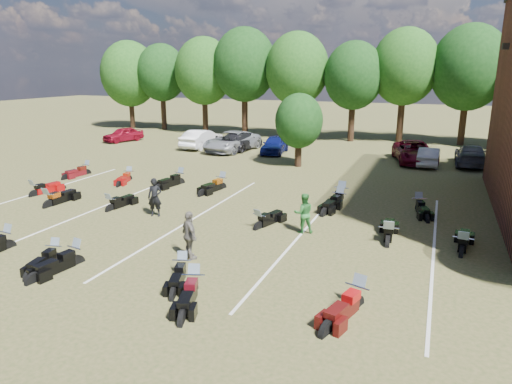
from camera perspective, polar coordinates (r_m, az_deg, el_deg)
The scene contains 34 objects.
ground at distance 16.79m, azimuth -3.65°, elevation -7.42°, with size 160.00×160.00×0.00m, color brown.
car_0 at distance 43.91m, azimuth -16.27°, elevation 6.92°, with size 1.52×3.79×1.29m, color maroon.
car_1 at distance 38.94m, azimuth -6.81°, elevation 6.63°, with size 1.63×4.68×1.54m, color silver.
car_2 at distance 37.16m, azimuth -3.02°, elevation 6.35°, with size 2.63×5.71×1.59m, color gray.
car_3 at distance 37.76m, azimuth -1.94°, elevation 6.41°, with size 2.06×5.07×1.47m, color black.
car_4 at distance 36.10m, azimuth 2.37°, elevation 5.95°, with size 1.65×4.11×1.40m, color #0B1253.
car_5 at distance 33.54m, azimuth 20.80°, elevation 4.16°, with size 1.34×3.85×1.27m, color #ADACA8.
car_6 at distance 34.32m, azimuth 19.23°, elevation 4.74°, with size 2.50×5.43×1.51m, color #4E0414.
car_7 at distance 34.74m, azimuth 25.27°, elevation 4.18°, with size 1.99×4.90×1.42m, color #3D3D43.
person_black at distance 20.93m, azimuth -12.53°, elevation -0.66°, with size 0.64×0.42×1.74m, color black.
person_green at distance 18.46m, azimuth 5.98°, elevation -2.64°, with size 0.80×0.62×1.65m, color #296F2D.
person_grey at distance 15.99m, azimuth -8.30°, elevation -5.39°, with size 1.02×0.42×1.74m, color #635D55.
motorcycle_1 at distance 19.37m, azimuth -28.60°, elevation -6.20°, with size 0.73×2.29×1.28m, color black, non-canonical shape.
motorcycle_2 at distance 16.88m, azimuth -21.54°, elevation -8.38°, with size 0.71×2.22×1.24m, color black, non-canonical shape.
motorcycle_3 at distance 17.46m, azimuth -23.76°, elevation -7.84°, with size 0.64×2.00×1.11m, color black, non-canonical shape.
motorcycle_4 at distance 15.09m, azimuth -9.16°, elevation -10.30°, with size 0.64×2.00×1.12m, color black, non-canonical shape.
motorcycle_5 at distance 13.96m, azimuth -7.74°, elevation -12.43°, with size 0.70×2.21×1.23m, color black, non-canonical shape.
motorcycle_6 at distance 13.42m, azimuth 12.44°, elevation -13.87°, with size 0.75×2.34×1.31m, color #3E0908, non-canonical shape.
motorcycle_7 at distance 26.58m, azimuth -25.93°, elevation -0.45°, with size 0.70×2.21×1.23m, color maroon, non-canonical shape.
motorcycle_8 at distance 24.18m, azimuth -24.45°, elevation -1.71°, with size 0.76×2.39×1.34m, color black, non-canonical shape.
motorcycle_9 at distance 22.51m, azimuth -17.69°, elevation -2.22°, with size 0.68×2.13×1.19m, color black, non-canonical shape.
motorcycle_10 at distance 19.06m, azimuth 0.37°, elevation -4.60°, with size 0.69×2.16×1.20m, color black, non-canonical shape.
motorcycle_12 at distance 18.07m, azimuth 16.10°, elevation -6.34°, with size 0.78×2.45×1.37m, color black, non-canonical shape.
motorcycle_13 at distance 18.04m, azimuth 24.26°, elevation -7.17°, with size 0.73×2.31×1.29m, color black, non-canonical shape.
motorcycle_14 at distance 30.83m, azimuth -20.39°, elevation 2.10°, with size 0.70×2.21×1.23m, color #4F0B10, non-canonical shape.
motorcycle_15 at distance 28.33m, azimuth -15.55°, elevation 1.42°, with size 0.66×2.06×1.15m, color maroon, non-canonical shape.
motorcycle_16 at distance 26.80m, azimuth -9.47°, elevation 1.02°, with size 0.76×2.38×1.33m, color black, non-canonical shape.
motorcycle_17 at distance 25.43m, azimuth -4.30°, elevation 0.42°, with size 0.76×2.37×1.32m, color black, non-canonical shape.
motorcycle_18 at distance 23.52m, azimuth 10.56°, elevation -1.02°, with size 0.77×2.43×1.35m, color black, non-canonical shape.
motorcycle_19 at distance 22.52m, azimuth 10.30°, elevation -1.73°, with size 0.76×2.38×1.33m, color black, non-canonical shape.
motorcycle_20 at distance 22.75m, azimuth 19.58°, elevation -2.21°, with size 0.70×2.18×1.22m, color black, non-canonical shape.
tree_line at distance 43.66m, azimuth 12.08°, elevation 14.62°, with size 56.00×6.00×9.79m.
young_tree_midfield at distance 30.92m, azimuth 5.39°, elevation 8.84°, with size 3.20×3.20×4.70m.
parking_lines at distance 20.60m, azimuth -7.61°, elevation -3.20°, with size 20.10×14.00×0.01m.
Camera 1 is at (6.76, -13.97, 6.41)m, focal length 32.00 mm.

